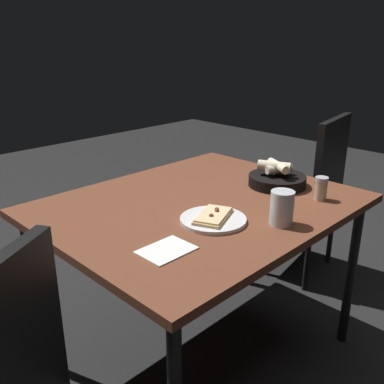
{
  "coord_description": "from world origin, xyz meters",
  "views": [
    {
      "loc": [
        1.12,
        1.07,
        1.32
      ],
      "look_at": [
        0.05,
        0.01,
        0.77
      ],
      "focal_mm": 40.05,
      "sensor_mm": 36.0,
      "label": 1
    }
  ],
  "objects_px": {
    "bread_basket": "(277,178)",
    "pepper_shaker": "(321,190)",
    "pizza_plate": "(213,219)",
    "beer_glass": "(282,210)",
    "dining_table": "(200,215)",
    "chair_far": "(308,188)"
  },
  "relations": [
    {
      "from": "bread_basket",
      "to": "chair_far",
      "type": "distance_m",
      "value": 0.64
    },
    {
      "from": "beer_glass",
      "to": "pepper_shaker",
      "type": "xyz_separation_m",
      "value": [
        -0.31,
        -0.02,
        -0.01
      ]
    },
    {
      "from": "chair_far",
      "to": "bread_basket",
      "type": "bearing_deg",
      "value": 16.1
    },
    {
      "from": "dining_table",
      "to": "chair_far",
      "type": "distance_m",
      "value": 0.95
    },
    {
      "from": "pizza_plate",
      "to": "bread_basket",
      "type": "relative_size",
      "value": 0.95
    },
    {
      "from": "pepper_shaker",
      "to": "beer_glass",
      "type": "bearing_deg",
      "value": 4.34
    },
    {
      "from": "pepper_shaker",
      "to": "chair_far",
      "type": "height_order",
      "value": "chair_far"
    },
    {
      "from": "pepper_shaker",
      "to": "pizza_plate",
      "type": "bearing_deg",
      "value": -18.95
    },
    {
      "from": "pizza_plate",
      "to": "chair_far",
      "type": "height_order",
      "value": "chair_far"
    },
    {
      "from": "pepper_shaker",
      "to": "chair_far",
      "type": "relative_size",
      "value": 0.1
    },
    {
      "from": "bread_basket",
      "to": "pepper_shaker",
      "type": "distance_m",
      "value": 0.22
    },
    {
      "from": "pizza_plate",
      "to": "pepper_shaker",
      "type": "bearing_deg",
      "value": 161.05
    },
    {
      "from": "beer_glass",
      "to": "pizza_plate",
      "type": "bearing_deg",
      "value": -50.68
    },
    {
      "from": "dining_table",
      "to": "chair_far",
      "type": "height_order",
      "value": "chair_far"
    },
    {
      "from": "bread_basket",
      "to": "chair_far",
      "type": "relative_size",
      "value": 0.26
    },
    {
      "from": "pizza_plate",
      "to": "beer_glass",
      "type": "height_order",
      "value": "beer_glass"
    },
    {
      "from": "pepper_shaker",
      "to": "chair_far",
      "type": "bearing_deg",
      "value": -147.26
    },
    {
      "from": "bread_basket",
      "to": "pepper_shaker",
      "type": "bearing_deg",
      "value": 85.45
    },
    {
      "from": "dining_table",
      "to": "pizza_plate",
      "type": "bearing_deg",
      "value": 57.04
    },
    {
      "from": "bread_basket",
      "to": "beer_glass",
      "type": "distance_m",
      "value": 0.4
    },
    {
      "from": "pizza_plate",
      "to": "bread_basket",
      "type": "xyz_separation_m",
      "value": [
        -0.47,
        -0.06,
        0.02
      ]
    },
    {
      "from": "dining_table",
      "to": "chair_far",
      "type": "relative_size",
      "value": 1.26
    }
  ]
}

